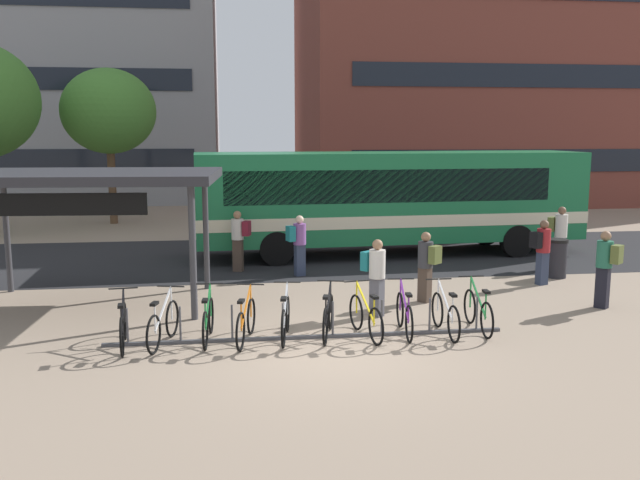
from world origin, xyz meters
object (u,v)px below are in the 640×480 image
parked_bicycle_orange_3 (246,322)px  commuter_black_pack_4 (542,248)px  parked_bicycle_purple_7 (404,315)px  parked_bicycle_yellow_6 (366,317)px  parked_bicycle_green_2 (208,321)px  parked_bicycle_white_8 (445,315)px  city_bus (392,198)px  parked_bicycle_black_5 (328,317)px  trash_bin (557,258)px  commuter_olive_pack_0 (606,264)px  transit_shelter (88,180)px  parked_bicycle_white_1 (163,325)px  commuter_teal_pack_1 (298,241)px  street_tree_0 (109,112)px  parked_bicycle_green_9 (478,312)px  parked_bicycle_black_0 (123,327)px  commuter_olive_pack_2 (427,262)px  parked_bicycle_silver_4 (285,319)px  commuter_maroon_pack_5 (239,237)px  commuter_olive_pack_6 (560,233)px  commuter_teal_pack_3 (376,272)px

parked_bicycle_orange_3 → commuter_black_pack_4: (7.50, 3.76, 0.57)m
parked_bicycle_purple_7 → commuter_black_pack_4: (4.49, 3.67, 0.57)m
parked_bicycle_purple_7 → commuter_black_pack_4: commuter_black_pack_4 is taller
parked_bicycle_yellow_6 → commuter_black_pack_4: (5.26, 3.75, 0.57)m
parked_bicycle_green_2 → parked_bicycle_white_8: bearing=-88.1°
city_bus → parked_bicycle_black_5: 9.05m
trash_bin → commuter_olive_pack_0: bearing=-98.5°
commuter_black_pack_4 → trash_bin: 1.19m
transit_shelter → trash_bin: size_ratio=5.57×
transit_shelter → parked_bicycle_yellow_6: bearing=-26.2°
parked_bicycle_white_1 → commuter_teal_pack_1: bearing=-15.1°
parked_bicycle_orange_3 → street_tree_0: size_ratio=0.26×
parked_bicycle_white_1 → city_bus: bearing=-23.3°
city_bus → parked_bicycle_green_9: 8.43m
parked_bicycle_black_0 → commuter_olive_pack_2: commuter_olive_pack_2 is taller
transit_shelter → commuter_olive_pack_2: bearing=-2.3°
city_bus → transit_shelter: city_bus is taller
parked_bicycle_silver_4 → commuter_maroon_pack_5: commuter_maroon_pack_5 is taller
transit_shelter → parked_bicycle_silver_4: bearing=-33.9°
parked_bicycle_green_2 → commuter_olive_pack_0: commuter_olive_pack_0 is taller
commuter_olive_pack_0 → parked_bicycle_purple_7: bearing=67.3°
parked_bicycle_black_5 → trash_bin: trash_bin is taller
parked_bicycle_black_0 → commuter_maroon_pack_5: 6.80m
parked_bicycle_green_2 → parked_bicycle_purple_7: (3.70, -0.06, 0.00)m
parked_bicycle_black_0 → street_tree_0: bearing=4.2°
commuter_teal_pack_1 → parked_bicycle_orange_3: bearing=-123.5°
commuter_olive_pack_0 → commuter_maroon_pack_5: size_ratio=1.01×
commuter_olive_pack_2 → street_tree_0: bearing=-5.4°
parked_bicycle_silver_4 → street_tree_0: (-5.90, 16.90, 4.25)m
trash_bin → commuter_olive_pack_6: bearing=61.2°
parked_bicycle_green_9 → street_tree_0: 19.88m
parked_bicycle_white_1 → commuter_black_pack_4: bearing=-54.1°
parked_bicycle_black_5 → parked_bicycle_white_8: (2.24, -0.13, 0.00)m
parked_bicycle_white_8 → transit_shelter: bearing=66.0°
parked_bicycle_white_1 → parked_bicycle_purple_7: 4.50m
parked_bicycle_white_1 → trash_bin: 10.78m
parked_bicycle_white_1 → commuter_teal_pack_1: (3.02, 5.58, 0.56)m
parked_bicycle_green_9 → commuter_teal_pack_3: commuter_teal_pack_3 is taller
commuter_olive_pack_0 → street_tree_0: street_tree_0 is taller
parked_bicycle_green_2 → commuter_teal_pack_3: 3.71m
transit_shelter → commuter_olive_pack_0: bearing=-5.5°
parked_bicycle_green_9 → trash_bin: bearing=-39.1°
parked_bicycle_black_0 → commuter_teal_pack_3: commuter_teal_pack_3 is taller
commuter_olive_pack_6 → parked_bicycle_silver_4: bearing=-101.5°
parked_bicycle_green_2 → commuter_teal_pack_1: 5.92m
commuter_olive_pack_0 → commuter_teal_pack_1: size_ratio=1.05×
commuter_olive_pack_2 → commuter_teal_pack_3: size_ratio=0.99×
parked_bicycle_purple_7 → parked_bicycle_white_8: 0.78m
commuter_black_pack_4 → commuter_maroon_pack_5: bearing=141.1°
parked_bicycle_green_9 → commuter_olive_pack_6: bearing=-36.9°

